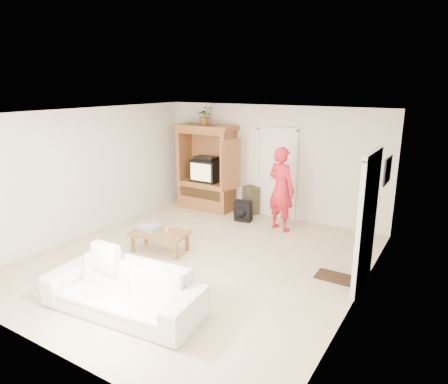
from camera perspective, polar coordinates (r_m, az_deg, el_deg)
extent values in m
plane|color=tan|center=(7.30, -3.70, -9.62)|extent=(6.00, 6.00, 0.00)
plane|color=white|center=(6.64, -4.08, 11.18)|extent=(6.00, 6.00, 0.00)
plane|color=silver|center=(9.40, 6.74, 4.31)|extent=(5.50, 0.00, 5.50)
plane|color=silver|center=(4.86, -24.89, -7.54)|extent=(5.50, 0.00, 5.50)
plane|color=silver|center=(8.70, -18.86, 2.71)|extent=(0.00, 6.00, 6.00)
plane|color=silver|center=(5.78, 19.02, -3.40)|extent=(0.00, 6.00, 6.00)
cube|color=#9A5E2F|center=(10.09, -2.54, -0.39)|extent=(1.40, 0.60, 0.70)
cube|color=#9A5E2F|center=(10.25, -5.63, 5.25)|extent=(0.10, 0.60, 1.20)
cube|color=#9A5E2F|center=(9.53, 0.65, 4.57)|extent=(0.10, 0.60, 1.20)
cube|color=#9A5E2F|center=(10.10, -1.74, 5.16)|extent=(1.40, 0.06, 1.20)
cube|color=#9A5E2F|center=(9.78, -2.65, 8.68)|extent=(1.40, 0.60, 0.10)
cube|color=#9A5E2F|center=(9.77, -2.66, 9.26)|extent=(1.52, 0.68, 0.10)
cube|color=#9A5E2F|center=(8.97, 0.92, 3.89)|extent=(0.16, 0.67, 1.15)
cube|color=black|center=(9.96, -2.48, 3.11)|extent=(0.70, 0.52, 0.55)
cube|color=tan|center=(9.75, -3.37, 2.83)|extent=(0.58, 0.02, 0.42)
cube|color=black|center=(9.88, -2.60, 4.87)|extent=(0.55, 0.35, 0.08)
cube|color=brown|center=(9.84, -3.47, -0.21)|extent=(1.19, 0.03, 0.25)
cube|color=white|center=(9.37, 7.44, 2.51)|extent=(0.85, 0.05, 2.04)
cube|color=black|center=(6.44, 19.80, -4.23)|extent=(0.05, 0.90, 2.04)
cube|color=black|center=(7.53, 22.33, 2.86)|extent=(0.03, 0.60, 0.48)
cube|color=#382316|center=(6.91, 15.53, -11.62)|extent=(0.60, 0.40, 0.02)
imported|color=#4C7238|center=(9.73, -2.74, 10.82)|extent=(0.52, 0.52, 0.44)
imported|color=red|center=(8.54, 8.18, 0.42)|extent=(0.76, 0.61, 1.81)
imported|color=white|center=(5.81, -14.21, -13.36)|extent=(2.34, 1.09, 0.66)
cube|color=brown|center=(7.58, -9.19, -5.85)|extent=(1.13, 0.75, 0.06)
cube|color=brown|center=(7.72, -12.93, -7.23)|extent=(0.07, 0.07, 0.33)
cube|color=brown|center=(8.05, -11.17, -6.16)|extent=(0.07, 0.07, 0.33)
cube|color=brown|center=(7.26, -6.86, -8.39)|extent=(0.07, 0.07, 0.33)
cube|color=brown|center=(7.62, -5.29, -7.18)|extent=(0.07, 0.07, 0.33)
cube|color=#E74D71|center=(7.72, -10.73, -4.97)|extent=(0.39, 0.29, 0.08)
cylinder|color=tan|center=(7.50, -8.14, -5.40)|extent=(0.08, 0.08, 0.10)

